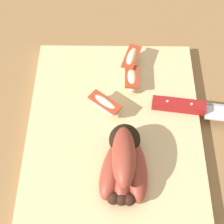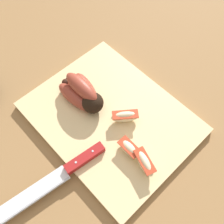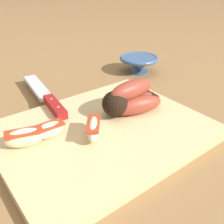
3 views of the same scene
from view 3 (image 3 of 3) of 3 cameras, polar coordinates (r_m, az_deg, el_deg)
name	(u,v)px [view 3 (image 3 of 3)]	position (r m, az deg, el deg)	size (l,w,h in m)	color
ground_plane	(110,133)	(0.53, -0.55, -4.61)	(6.00, 6.00, 0.00)	olive
cutting_board	(103,132)	(0.52, -2.02, -4.35)	(0.40, 0.32, 0.02)	#DBBC84
banana_bunch	(130,100)	(0.56, 4.05, 2.66)	(0.14, 0.10, 0.07)	black
chefs_knife	(48,99)	(0.63, -13.91, 2.78)	(0.07, 0.28, 0.02)	silver
apple_wedge_near	(49,130)	(0.49, -13.66, -3.82)	(0.06, 0.03, 0.03)	beige
apple_wedge_middle	(93,129)	(0.48, -4.13, -3.67)	(0.06, 0.07, 0.04)	beige
apple_wedge_far	(24,137)	(0.48, -18.76, -5.32)	(0.07, 0.04, 0.04)	beige
ceramic_bowl	(139,63)	(0.84, 5.93, 10.71)	(0.12, 0.12, 0.05)	#385684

